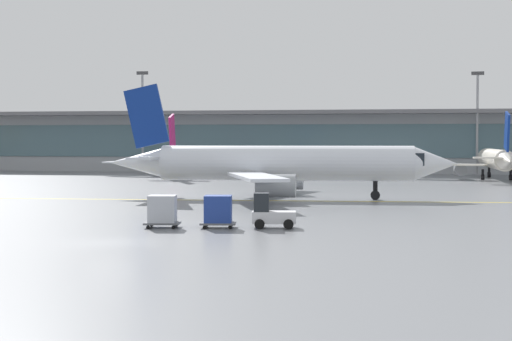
{
  "coord_description": "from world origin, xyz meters",
  "views": [
    {
      "loc": [
        15.23,
        -41.0,
        5.36
      ],
      "look_at": [
        3.76,
        19.45,
        3.0
      ],
      "focal_mm": 59.27,
      "sensor_mm": 36.0,
      "label": 1
    }
  ],
  "objects_px": {
    "cargo_dolly_lead": "(218,210)",
    "apron_light_mast_2": "(477,119)",
    "gate_airplane_2": "(496,160)",
    "cargo_dolly_trailing": "(162,210)",
    "baggage_tug": "(270,213)",
    "taxiing_regional_jet": "(282,164)",
    "apron_light_mast_1": "(143,118)",
    "gate_airplane_1": "(187,158)"
  },
  "relations": [
    {
      "from": "cargo_dolly_lead",
      "to": "apron_light_mast_2",
      "type": "bearing_deg",
      "value": 66.05
    },
    {
      "from": "gate_airplane_2",
      "to": "cargo_dolly_trailing",
      "type": "relative_size",
      "value": 11.11
    },
    {
      "from": "baggage_tug",
      "to": "taxiing_regional_jet",
      "type": "bearing_deg",
      "value": 88.14
    },
    {
      "from": "baggage_tug",
      "to": "cargo_dolly_trailing",
      "type": "relative_size",
      "value": 1.2
    },
    {
      "from": "gate_airplane_2",
      "to": "apron_light_mast_1",
      "type": "xyz_separation_m",
      "value": [
        -51.99,
        12.62,
        5.99
      ]
    },
    {
      "from": "cargo_dolly_trailing",
      "to": "taxiing_regional_jet",
      "type": "bearing_deg",
      "value": 73.23
    },
    {
      "from": "gate_airplane_2",
      "to": "baggage_tug",
      "type": "xyz_separation_m",
      "value": [
        -18.66,
        -63.74,
        -1.68
      ]
    },
    {
      "from": "apron_light_mast_1",
      "to": "gate_airplane_1",
      "type": "bearing_deg",
      "value": -47.22
    },
    {
      "from": "baggage_tug",
      "to": "apron_light_mast_2",
      "type": "xyz_separation_m",
      "value": [
        17.18,
        76.43,
        7.28
      ]
    },
    {
      "from": "apron_light_mast_1",
      "to": "cargo_dolly_trailing",
      "type": "bearing_deg",
      "value": -70.8
    },
    {
      "from": "apron_light_mast_2",
      "to": "gate_airplane_1",
      "type": "bearing_deg",
      "value": -164.84
    },
    {
      "from": "apron_light_mast_1",
      "to": "gate_airplane_2",
      "type": "bearing_deg",
      "value": -13.64
    },
    {
      "from": "taxiing_regional_jet",
      "to": "cargo_dolly_trailing",
      "type": "height_order",
      "value": "taxiing_regional_jet"
    },
    {
      "from": "gate_airplane_1",
      "to": "cargo_dolly_trailing",
      "type": "relative_size",
      "value": 11.07
    },
    {
      "from": "cargo_dolly_lead",
      "to": "cargo_dolly_trailing",
      "type": "height_order",
      "value": "same"
    },
    {
      "from": "taxiing_regional_jet",
      "to": "apron_light_mast_1",
      "type": "relative_size",
      "value": 1.96
    },
    {
      "from": "taxiing_regional_jet",
      "to": "apron_light_mast_2",
      "type": "xyz_separation_m",
      "value": [
        20.25,
        52.59,
        5.11
      ]
    },
    {
      "from": "baggage_tug",
      "to": "apron_light_mast_1",
      "type": "distance_m",
      "value": 83.67
    },
    {
      "from": "taxiing_regional_jet",
      "to": "cargo_dolly_trailing",
      "type": "distance_m",
      "value": 25.17
    },
    {
      "from": "cargo_dolly_lead",
      "to": "apron_light_mast_1",
      "type": "distance_m",
      "value": 82.94
    },
    {
      "from": "gate_airplane_1",
      "to": "baggage_tug",
      "type": "distance_m",
      "value": 69.5
    },
    {
      "from": "apron_light_mast_2",
      "to": "taxiing_regional_jet",
      "type": "bearing_deg",
      "value": -111.06
    },
    {
      "from": "gate_airplane_1",
      "to": "gate_airplane_2",
      "type": "bearing_deg",
      "value": -97.29
    },
    {
      "from": "cargo_dolly_lead",
      "to": "baggage_tug",
      "type": "bearing_deg",
      "value": -0.0
    },
    {
      "from": "cargo_dolly_lead",
      "to": "apron_light_mast_1",
      "type": "xyz_separation_m",
      "value": [
        -30.25,
        76.86,
        7.51
      ]
    },
    {
      "from": "cargo_dolly_lead",
      "to": "apron_light_mast_2",
      "type": "distance_m",
      "value": 79.86
    },
    {
      "from": "gate_airplane_1",
      "to": "cargo_dolly_lead",
      "type": "height_order",
      "value": "gate_airplane_1"
    },
    {
      "from": "cargo_dolly_trailing",
      "to": "apron_light_mast_2",
      "type": "xyz_separation_m",
      "value": [
        23.55,
        77.46,
        7.12
      ]
    },
    {
      "from": "cargo_dolly_lead",
      "to": "gate_airplane_1",
      "type": "bearing_deg",
      "value": 97.81
    },
    {
      "from": "cargo_dolly_trailing",
      "to": "cargo_dolly_lead",
      "type": "bearing_deg",
      "value": -0.0
    },
    {
      "from": "apron_light_mast_2",
      "to": "apron_light_mast_1",
      "type": "bearing_deg",
      "value": -179.92
    },
    {
      "from": "taxiing_regional_jet",
      "to": "apron_light_mast_1",
      "type": "height_order",
      "value": "apron_light_mast_1"
    },
    {
      "from": "gate_airplane_2",
      "to": "apron_light_mast_1",
      "type": "relative_size",
      "value": 1.64
    },
    {
      "from": "gate_airplane_2",
      "to": "baggage_tug",
      "type": "height_order",
      "value": "gate_airplane_2"
    },
    {
      "from": "taxiing_regional_jet",
      "to": "cargo_dolly_lead",
      "type": "xyz_separation_m",
      "value": [
        -0.01,
        -24.33,
        -2.01
      ]
    },
    {
      "from": "cargo_dolly_trailing",
      "to": "apron_light_mast_1",
      "type": "bearing_deg",
      "value": 100.01
    },
    {
      "from": "gate_airplane_1",
      "to": "apron_light_mast_1",
      "type": "height_order",
      "value": "apron_light_mast_1"
    },
    {
      "from": "cargo_dolly_lead",
      "to": "apron_light_mast_2",
      "type": "height_order",
      "value": "apron_light_mast_2"
    },
    {
      "from": "cargo_dolly_lead",
      "to": "gate_airplane_2",
      "type": "bearing_deg",
      "value": 62.11
    },
    {
      "from": "baggage_tug",
      "to": "apron_light_mast_2",
      "type": "height_order",
      "value": "apron_light_mast_2"
    },
    {
      "from": "taxiing_regional_jet",
      "to": "cargo_dolly_lead",
      "type": "height_order",
      "value": "taxiing_regional_jet"
    },
    {
      "from": "gate_airplane_1",
      "to": "cargo_dolly_trailing",
      "type": "bearing_deg",
      "value": -170.68
    }
  ]
}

